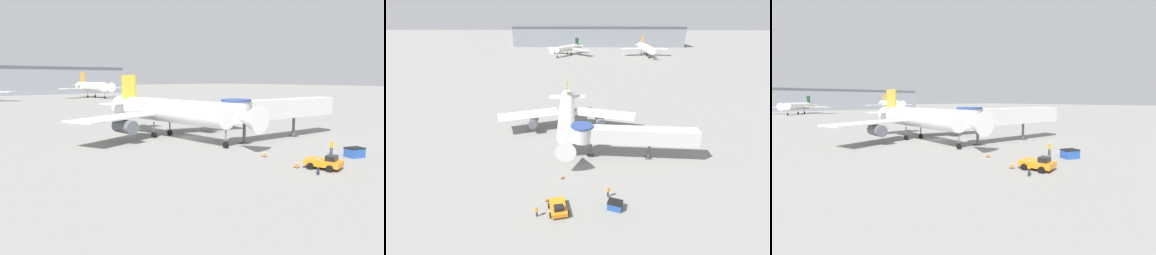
{
  "view_description": "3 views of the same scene",
  "coord_description": "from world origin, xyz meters",
  "views": [
    {
      "loc": [
        -35.94,
        -44.32,
        9.11
      ],
      "look_at": [
        -4.89,
        -6.88,
        2.65
      ],
      "focal_mm": 35.0,
      "sensor_mm": 36.0,
      "label": 1
    },
    {
      "loc": [
        1.35,
        -51.6,
        24.6
      ],
      "look_at": [
        0.1,
        -6.71,
        4.66
      ],
      "focal_mm": 24.0,
      "sensor_mm": 36.0,
      "label": 2
    },
    {
      "loc": [
        -24.62,
        -40.67,
        7.33
      ],
      "look_at": [
        2.46,
        -5.8,
        2.63
      ],
      "focal_mm": 24.0,
      "sensor_mm": 36.0,
      "label": 3
    }
  ],
  "objects": [
    {
      "name": "ground_crew_marshaller",
      "position": [
        4.89,
        -21.17,
        1.04
      ],
      "size": [
        0.36,
        0.4,
        1.8
      ],
      "rotation": [
        0.0,
        0.0,
        2.17
      ],
      "color": "#1E2338",
      "rests_on": "ground_plane"
    },
    {
      "name": "traffic_cone_apron_front",
      "position": [
        -3.86,
        -22.4,
        0.37
      ],
      "size": [
        0.46,
        0.46,
        0.77
      ],
      "color": "black",
      "rests_on": "ground_plane"
    },
    {
      "name": "service_container_blue",
      "position": [
        5.65,
        -23.64,
        0.57
      ],
      "size": [
        2.39,
        2.08,
        1.14
      ],
      "rotation": [
        0.0,
        0.0,
        -0.32
      ],
      "color": "#234C9E",
      "rests_on": "ground_plane"
    },
    {
      "name": "background_jet_orange_tail",
      "position": [
        39.12,
        117.28,
        5.1
      ],
      "size": [
        30.44,
        31.05,
        11.69
      ],
      "rotation": [
        0.0,
        0.0,
        0.03
      ],
      "color": "white",
      "rests_on": "ground_plane"
    },
    {
      "name": "ground_crew_wing_walker",
      "position": [
        -4.84,
        -25.45,
        0.93
      ],
      "size": [
        0.35,
        0.28,
        1.61
      ],
      "rotation": [
        0.0,
        0.0,
        2.77
      ],
      "color": "#1E2338",
      "rests_on": "ground_plane"
    },
    {
      "name": "ground_plane",
      "position": [
        0.0,
        0.0,
        0.0
      ],
      "size": [
        800.0,
        800.0,
        0.0
      ],
      "primitive_type": "plane",
      "color": "gray"
    },
    {
      "name": "terminal_building",
      "position": [
        11.47,
        175.0,
        7.72
      ],
      "size": [
        136.25,
        25.66,
        15.41
      ],
      "color": "gray",
      "rests_on": "ground_plane"
    },
    {
      "name": "background_jet_green_tail",
      "position": [
        -10.2,
        120.48,
        4.32
      ],
      "size": [
        29.81,
        30.13,
        9.81
      ],
      "rotation": [
        0.0,
        0.0,
        -0.52
      ],
      "color": "white",
      "rests_on": "ground_plane"
    },
    {
      "name": "jet_bridge",
      "position": [
        8.73,
        -9.62,
        4.56
      ],
      "size": [
        22.75,
        4.4,
        6.25
      ],
      "rotation": [
        0.0,
        0.0,
        -0.05
      ],
      "color": "silver",
      "rests_on": "ground_plane"
    },
    {
      "name": "pushback_tug_orange",
      "position": [
        -2.09,
        -24.44,
        0.67
      ],
      "size": [
        3.08,
        3.87,
        1.46
      ],
      "rotation": [
        0.0,
        0.0,
        0.23
      ],
      "color": "orange",
      "rests_on": "ground_plane"
    },
    {
      "name": "main_airplane",
      "position": [
        -2.6,
        1.13,
        4.07
      ],
      "size": [
        31.73,
        30.87,
        9.61
      ],
      "rotation": [
        0.0,
        0.0,
        0.06
      ],
      "color": "white",
      "rests_on": "ground_plane"
    },
    {
      "name": "traffic_cone_near_nose",
      "position": [
        -2.15,
        -16.81,
        0.38
      ],
      "size": [
        0.48,
        0.48,
        0.79
      ],
      "color": "black",
      "rests_on": "ground_plane"
    }
  ]
}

